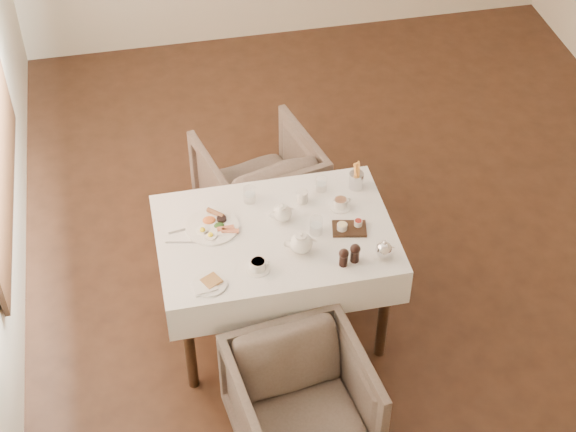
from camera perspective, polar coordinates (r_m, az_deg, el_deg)
The scene contains 20 objects.
table at distance 4.84m, azimuth -0.83°, elevation -2.05°, with size 1.28×0.88×0.75m.
armchair_near at distance 4.57m, azimuth 0.85°, elevation -12.06°, with size 0.67×0.69×0.63m, color #4D4139.
armchair_far at distance 5.72m, azimuth -1.89°, elevation 2.14°, with size 0.70×0.72×0.65m, color #4D4139.
breakfast_plate at distance 4.80m, azimuth -4.90°, elevation -0.62°, with size 0.29×0.29×0.04m.
side_plate at distance 4.50m, azimuth -5.15°, elevation -4.42°, with size 0.18×0.18×0.02m.
teapot_centre at distance 4.79m, azimuth -0.38°, elevation 0.27°, with size 0.14×0.11×0.12m, color white, non-canonical shape.
teapot_front at distance 4.61m, azimuth 0.84°, elevation -1.69°, with size 0.17×0.13×0.14m, color white, non-canonical shape.
creamer at distance 4.91m, azimuth 0.93°, elevation 1.28°, with size 0.06×0.06×0.07m, color white.
teacup_near at distance 4.55m, azimuth -1.95°, elevation -3.23°, with size 0.12×0.12×0.06m.
teacup_far at distance 4.90m, azimuth 3.41°, elevation 0.80°, with size 0.12×0.12×0.06m.
glass_left at distance 4.92m, azimuth -2.50°, elevation 1.38°, with size 0.07×0.07×0.09m, color silver.
glass_mid at distance 4.73m, azimuth 1.84°, elevation -0.63°, with size 0.07×0.07×0.10m, color silver.
glass_right at distance 4.99m, azimuth 2.18°, elevation 2.08°, with size 0.06×0.06×0.09m, color silver.
condiment_board at distance 4.77m, azimuth 3.96°, elevation -0.76°, with size 0.20×0.16×0.05m.
pepper_mill_left at distance 4.56m, azimuth 3.62°, elevation -2.68°, with size 0.05×0.05×0.11m, color black, non-canonical shape.
pepper_mill_right at distance 4.58m, azimuth 4.35°, elevation -2.39°, with size 0.06×0.06×0.11m, color black, non-canonical shape.
silver_pot at distance 4.62m, azimuth 6.22°, elevation -2.11°, with size 0.11×0.09×0.11m, color white, non-canonical shape.
fries_cup at distance 5.00m, azimuth 4.45°, elevation 2.56°, with size 0.08×0.08×0.18m.
cutlery_fork at distance 4.80m, azimuth -6.67°, elevation -0.87°, with size 0.01×0.19×0.00m, color silver.
cutlery_knife at distance 4.73m, azimuth -6.85°, elevation -1.72°, with size 0.01×0.18×0.00m, color silver.
Camera 1 is at (-1.42, -4.10, 4.06)m, focal length 55.00 mm.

